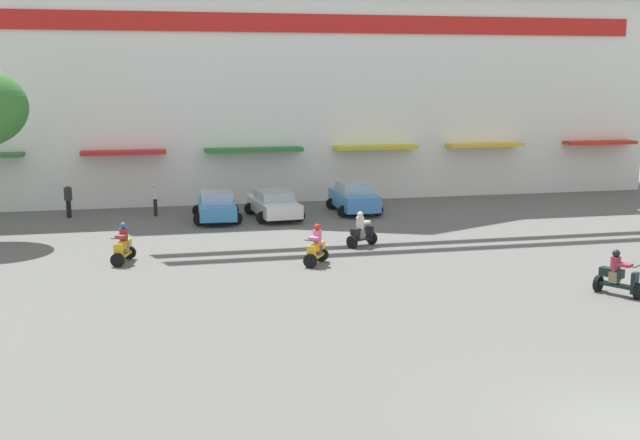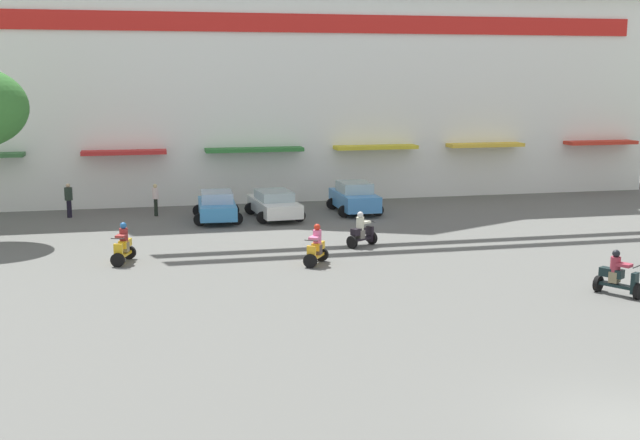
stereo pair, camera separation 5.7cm
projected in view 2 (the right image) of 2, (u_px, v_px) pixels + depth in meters
ground_plane at (415, 274)px, 28.40m from camera, size 128.00×128.00×0.00m
colonial_building at (291, 44)px, 49.56m from camera, size 41.05×18.50×20.36m
parked_car_0 at (217, 206)px, 38.66m from camera, size 2.46×4.16×1.43m
parked_car_1 at (274, 204)px, 39.36m from camera, size 2.63×4.52×1.37m
parked_car_2 at (354, 197)px, 40.85m from camera, size 2.37×3.96×1.59m
scooter_rider_1 at (618, 276)px, 25.62m from camera, size 1.22×1.54×1.48m
scooter_rider_2 at (123, 246)px, 30.02m from camera, size 0.94×1.52×1.54m
scooter_rider_7 at (362, 232)px, 32.90m from camera, size 1.41×1.14×1.47m
scooter_rider_8 at (316, 248)px, 29.77m from camera, size 1.16×1.37×1.53m
pedestrian_0 at (156, 198)px, 39.88m from camera, size 0.39×0.39×1.63m
pedestrian_1 at (69, 198)px, 39.46m from camera, size 0.44×0.44×1.71m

